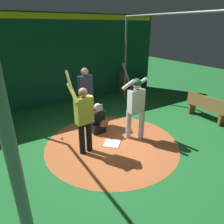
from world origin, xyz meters
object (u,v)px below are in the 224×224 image
baseball_0 (98,132)px  umpire (86,93)px  catcher (98,121)px  batter (136,103)px  bat_rack (121,83)px  bench (206,107)px  baseball_1 (61,138)px  home_plate (112,143)px  visitor (84,117)px

baseball_0 → umpire: bearing=177.9°
umpire → catcher: bearing=-0.2°
batter → bat_rack: 4.37m
catcher → bench: size_ratio=0.67×
bench → baseball_0: bench is taller
umpire → bat_rack: (-2.14, 2.84, -0.55)m
catcher → baseball_1: 1.16m
home_plate → bat_rack: bat_rack is taller
bat_rack → baseball_1: (2.72, -3.94, -0.45)m
home_plate → bench: bearing=85.1°
umpire → baseball_0: 1.30m
home_plate → bat_rack: size_ratio=0.40×
batter → umpire: batter is taller
batter → bat_rack: bearing=150.6°
home_plate → baseball_0: (-0.73, -0.03, 0.03)m
catcher → batter: bearing=39.7°
baseball_1 → batter: bearing=59.8°
umpire → bench: size_ratio=1.30×
bat_rack → baseball_1: bearing=-55.4°
umpire → bench: umpire is taller
bat_rack → home_plate: bearing=-37.4°
visitor → baseball_0: 1.40m
home_plate → baseball_1: (-0.99, -1.10, 0.03)m
bench → baseball_0: (-1.04, -3.63, -0.39)m
baseball_0 → baseball_1: bearing=-103.5°
umpire → baseball_0: size_ratio=24.82×
visitor → bat_rack: 5.18m
batter → bat_rack: batter is taller
bat_rack → bench: (4.02, 0.76, -0.06)m
baseball_0 → home_plate: bearing=2.3°
umpire → baseball_1: umpire is taller
home_plate → bench: bench is taller
umpire → baseball_0: umpire is taller
batter → baseball_0: batter is taller
catcher → bat_rack: size_ratio=0.90×
bat_rack → baseball_1: bat_rack is taller
bench → bat_rack: bearing=-169.3°
visitor → batter: bearing=82.8°
catcher → bench: (1.10, 3.60, 0.06)m
home_plate → batter: size_ratio=0.20×
catcher → bat_rack: bearing=135.8°
home_plate → batter: (0.07, 0.71, 1.06)m
home_plate → batter: batter is taller
catcher → bench: catcher is taller
baseball_0 → catcher: bearing=156.4°
batter → visitor: 1.49m
visitor → baseball_0: visitor is taller
bench → baseball_1: 4.89m
bench → baseball_1: size_ratio=19.13×
home_plate → baseball_1: 1.48m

